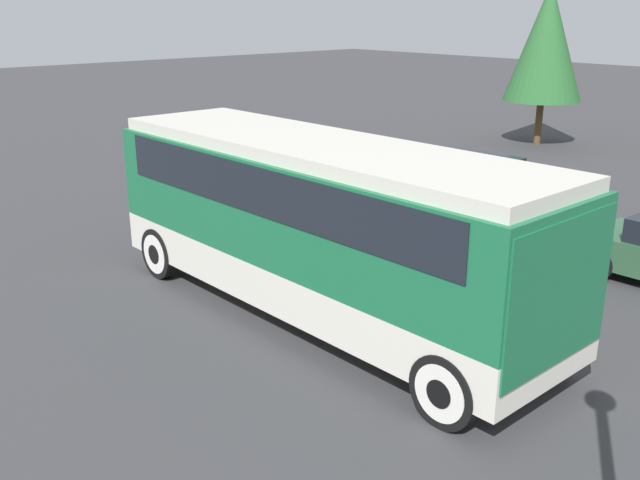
# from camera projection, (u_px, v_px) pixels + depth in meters

# --- Properties ---
(ground_plane) EXTENTS (120.00, 120.00, 0.00)m
(ground_plane) POSITION_uv_depth(u_px,v_px,m) (320.00, 315.00, 13.23)
(ground_plane) COLOR #38383A
(tour_bus) EXTENTS (9.44, 2.70, 3.25)m
(tour_bus) POSITION_uv_depth(u_px,v_px,m) (324.00, 215.00, 12.55)
(tour_bus) COLOR silver
(tour_bus) RESTS_ON ground_plane
(parked_car_mid) EXTENTS (4.40, 1.92, 1.44)m
(parked_car_mid) POSITION_uv_depth(u_px,v_px,m) (477.00, 182.00, 20.16)
(parked_car_mid) COLOR maroon
(parked_car_mid) RESTS_ON ground_plane
(parked_car_far) EXTENTS (4.10, 1.97, 1.44)m
(parked_car_far) POSITION_uv_depth(u_px,v_px,m) (350.00, 185.00, 19.77)
(parked_car_far) COLOR #7A6B5B
(parked_car_far) RESTS_ON ground_plane
(tree_left) EXTENTS (3.08, 3.08, 6.38)m
(tree_left) POSITION_uv_depth(u_px,v_px,m) (546.00, 42.00, 28.15)
(tree_left) COLOR brown
(tree_left) RESTS_ON ground_plane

